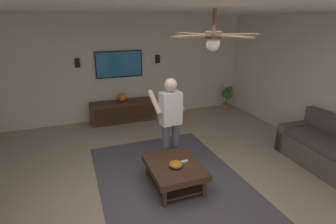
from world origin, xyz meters
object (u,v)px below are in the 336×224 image
Objects in this scene: coffee_table at (174,170)px; vase_round at (123,97)px; ceiling_fan at (214,38)px; potted_plant_short at (227,96)px; remote_white at (184,162)px; tv at (119,64)px; bowl at (176,164)px; person_standing at (170,118)px; wall_speaker_left at (158,59)px; media_console at (124,111)px; couch at (334,153)px; wall_speaker_right at (77,63)px.

coffee_table is 4.55× the size of vase_round.
vase_round is 0.18× the size of ceiling_fan.
remote_white is (-3.00, 2.76, -0.03)m from potted_plant_short.
remote_white is 3.23m from vase_round.
tv reaches higher than potted_plant_short.
person_standing is at bearing -14.73° from bowl.
coffee_table is at bearing 159.23° from person_standing.
tv is 1.06m from wall_speaker_left.
potted_plant_short reaches higher than coffee_table.
media_console is 1.23m from tv.
coffee_table is 0.59× the size of media_console.
media_console reaches higher than coffee_table.
bowl is (0.46, 2.87, 0.13)m from couch.
tv is 1.01× the size of ceiling_fan.
coffee_table is at bearing -7.05° from bowl.
person_standing is 0.91m from bowl.
coffee_table is 3.23m from vase_round.
vase_round is at bearing -1.09° from tv.
person_standing is 3.15m from wall_speaker_right.
tv is 0.74× the size of person_standing.
wall_speaker_left is at bearing -90.00° from wall_speaker_right.
tv is at bearing 88.27° from remote_white.
wall_speaker_right is at bearing 18.91° from coffee_table.
media_console is 7.73× the size of wall_speaker_left.
wall_speaker_left is at bearing -14.54° from bowl.
ceiling_fan is at bearing -95.93° from remote_white.
couch is 3.38m from ceiling_fan.
media_console is 1.40× the size of tv.
remote_white is (0.54, 2.70, 0.09)m from couch.
person_standing reaches higher than potted_plant_short.
ceiling_fan reaches higher than person_standing.
wall_speaker_right reaches higher than coffee_table.
ceiling_fan is at bearing 174.49° from person_standing.
ceiling_fan is (-3.69, 2.75, 1.93)m from potted_plant_short.
potted_plant_short is at bearing 40.34° from remote_white.
vase_round is (0.03, 0.00, 0.39)m from media_console.
ceiling_fan reaches higher than bowl.
bowl is at bearing -161.69° from wall_speaker_right.
tv is (3.41, 0.15, 1.19)m from coffee_table.
wall_speaker_right is (3.97, 4.03, 1.25)m from couch.
tv reaches higher than couch.
couch is 1.18× the size of person_standing.
coffee_table is 3.76m from wall_speaker_left.
wall_speaker_right is (0.01, 1.02, 0.09)m from tv.
vase_round is (2.55, 0.34, -0.27)m from person_standing.
couch is 2.91m from coffee_table.
coffee_table is 0.20m from remote_white.
vase_round is 1.41m from wall_speaker_left.
media_console is 1.68m from wall_speaker_left.
potted_plant_short is 3.33× the size of wall_speaker_right.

